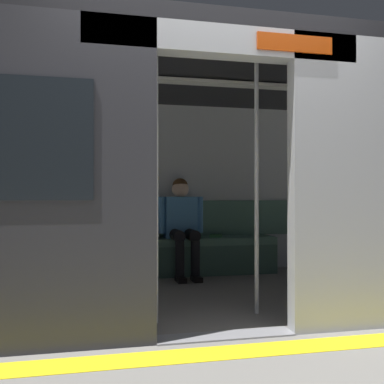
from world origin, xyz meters
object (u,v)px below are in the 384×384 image
grab_pole_door (156,184)px  grab_pole_far (257,185)px  train_car (181,141)px  person_seated (182,220)px  bench_seat (169,247)px  handbag (146,231)px  book (216,236)px

grab_pole_door → grab_pole_far: bearing=-173.9°
grab_pole_door → grab_pole_far: size_ratio=1.00×
train_car → person_seated: (-0.21, -1.02, -0.82)m
bench_seat → grab_pole_door: (0.42, 1.91, 0.71)m
handbag → book: handbag is taller
grab_pole_far → grab_pole_door: bearing=6.1°
bench_seat → grab_pole_door: 2.08m
book → grab_pole_door: (1.01, 1.94, 0.59)m
handbag → grab_pole_door: grab_pole_door is taller
train_car → handbag: (0.21, -1.13, -0.96)m
bench_seat → person_seated: person_seated is taller
train_car → book: bearing=-120.6°
book → grab_pole_far: 1.95m
grab_pole_far → train_car: bearing=-57.0°
handbag → grab_pole_far: size_ratio=0.12×
person_seated → grab_pole_door: size_ratio=0.56×
book → grab_pole_far: (0.17, 1.85, 0.59)m
train_car → person_seated: bearing=-101.5°
person_seated → bench_seat: bearing=-19.9°
train_car → grab_pole_far: size_ratio=3.03×
train_car → grab_pole_far: bearing=123.0°
train_car → bench_seat: (-0.06, -1.07, -1.15)m
person_seated → grab_pole_far: (-0.28, 1.77, 0.38)m
grab_pole_door → book: bearing=-117.6°
handbag → book: size_ratio=1.18×
train_car → grab_pole_door: 1.01m
person_seated → book: 0.50m
train_car → person_seated: size_ratio=5.41×
train_car → grab_pole_door: bearing=66.7°
handbag → book: bearing=178.0°
book → bench_seat: bearing=20.2°
handbag → grab_pole_door: 2.04m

